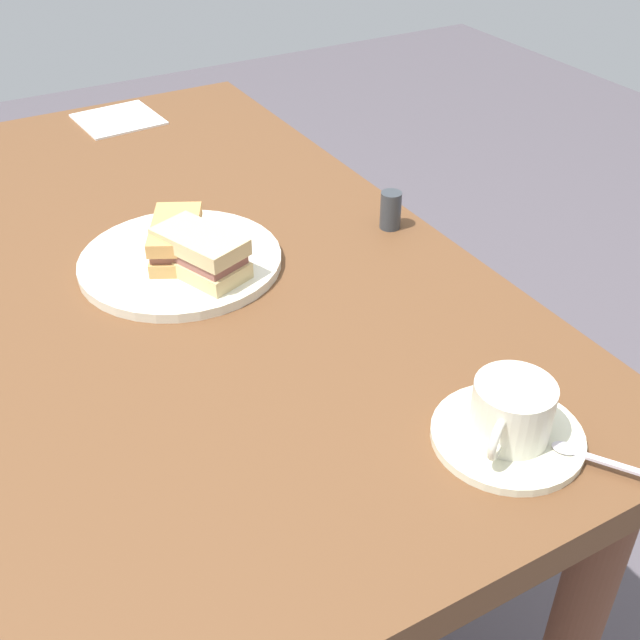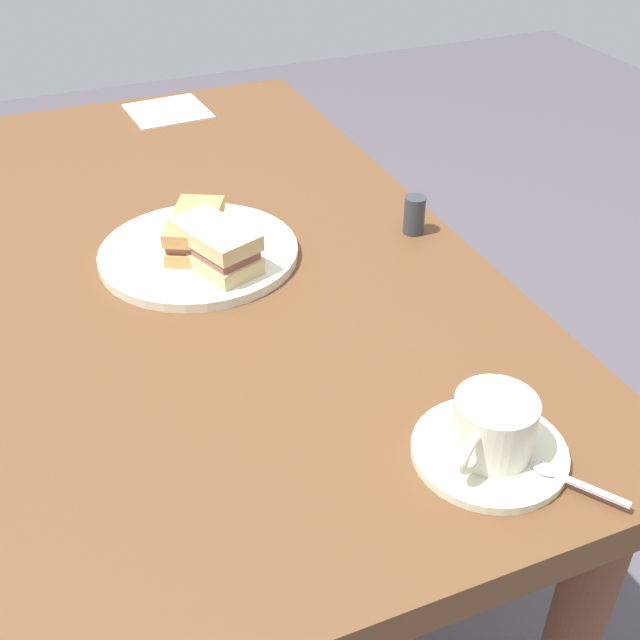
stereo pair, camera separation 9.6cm
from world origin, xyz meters
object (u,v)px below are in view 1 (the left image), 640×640
(napkin, at_px, (118,119))
(salt_shaker, at_px, (391,210))
(spoon, at_px, (583,454))
(sandwich_front, at_px, (176,239))
(dining_table, at_px, (149,325))
(coffee_saucer, at_px, (507,436))
(sandwich_plate, at_px, (181,261))
(coffee_cup, at_px, (512,410))
(sandwich_back, at_px, (201,253))

(napkin, relative_size, salt_shaker, 2.56)
(spoon, bearing_deg, sandwich_front, -159.44)
(dining_table, height_order, coffee_saucer, coffee_saucer)
(spoon, height_order, salt_shaker, salt_shaker)
(sandwich_plate, height_order, spoon, spoon)
(dining_table, bearing_deg, coffee_cup, 22.65)
(sandwich_plate, relative_size, salt_shaker, 4.89)
(sandwich_front, relative_size, coffee_cup, 1.35)
(sandwich_front, height_order, coffee_cup, coffee_cup)
(sandwich_plate, xyz_separation_m, sandwich_front, (-0.01, -0.00, 0.03))
(coffee_saucer, bearing_deg, sandwich_plate, -161.23)
(sandwich_front, bearing_deg, coffee_saucer, 18.59)
(coffee_cup, distance_m, salt_shaker, 0.48)
(sandwich_plate, bearing_deg, salt_shaker, 80.63)
(dining_table, height_order, spoon, spoon)
(sandwich_plate, relative_size, napkin, 1.91)
(napkin, bearing_deg, spoon, 5.98)
(sandwich_plate, xyz_separation_m, napkin, (-0.58, 0.09, -0.01))
(coffee_cup, xyz_separation_m, napkin, (-1.08, -0.07, -0.04))
(spoon, bearing_deg, salt_shaker, 168.30)
(dining_table, xyz_separation_m, sandwich_front, (0.02, 0.05, 0.14))
(sandwich_plate, height_order, sandwich_back, sandwich_back)
(sandwich_front, height_order, sandwich_back, sandwich_back)
(sandwich_plate, distance_m, napkin, 0.59)
(coffee_saucer, height_order, napkin, coffee_saucer)
(salt_shaker, bearing_deg, napkin, -160.32)
(coffee_saucer, distance_m, spoon, 0.08)
(sandwich_plate, xyz_separation_m, coffee_saucer, (0.50, 0.17, -0.00))
(sandwich_front, bearing_deg, dining_table, -110.64)
(sandwich_plate, bearing_deg, coffee_saucer, 18.77)
(sandwich_plate, distance_m, sandwich_front, 0.03)
(dining_table, bearing_deg, spoon, 24.19)
(sandwich_plate, xyz_separation_m, sandwich_back, (0.05, 0.01, 0.04))
(sandwich_plate, relative_size, sandwich_back, 1.99)
(coffee_cup, bearing_deg, sandwich_front, -161.59)
(sandwich_back, bearing_deg, napkin, 172.63)
(sandwich_front, xyz_separation_m, salt_shaker, (0.06, 0.32, -0.01))
(sandwich_back, relative_size, spoon, 1.63)
(sandwich_back, bearing_deg, salt_shaker, 90.01)
(dining_table, height_order, napkin, napkin)
(dining_table, xyz_separation_m, salt_shaker, (0.08, 0.37, 0.13))
(sandwich_plate, xyz_separation_m, spoon, (0.57, 0.21, 0.01))
(dining_table, distance_m, coffee_cup, 0.59)
(sandwich_plate, relative_size, spoon, 3.25)
(dining_table, height_order, sandwich_front, sandwich_front)
(sandwich_back, relative_size, coffee_saucer, 0.89)
(coffee_cup, height_order, spoon, coffee_cup)
(coffee_saucer, xyz_separation_m, napkin, (-1.08, -0.08, -0.00))
(sandwich_front, relative_size, sandwich_back, 0.99)
(sandwich_plate, distance_m, salt_shaker, 0.33)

